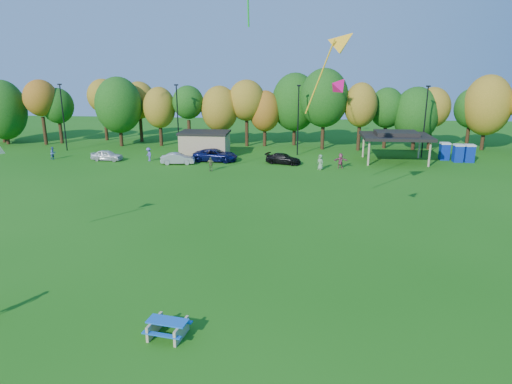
# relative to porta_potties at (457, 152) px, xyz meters

# --- Properties ---
(ground) EXTENTS (160.00, 160.00, 0.00)m
(ground) POSITION_rel_porta_potties_xyz_m (-21.76, -38.05, -1.10)
(ground) COLOR #19600F
(ground) RESTS_ON ground
(tree_line) EXTENTS (93.57, 10.55, 11.15)m
(tree_line) POSITION_rel_porta_potties_xyz_m (-22.79, 7.47, 4.82)
(tree_line) COLOR black
(tree_line) RESTS_ON ground
(lamp_posts) EXTENTS (64.50, 0.25, 9.09)m
(lamp_posts) POSITION_rel_porta_potties_xyz_m (-19.76, 1.95, 3.80)
(lamp_posts) COLOR black
(lamp_posts) RESTS_ON ground
(utility_building) EXTENTS (6.30, 4.30, 3.25)m
(utility_building) POSITION_rel_porta_potties_xyz_m (-31.76, -0.05, 0.54)
(utility_building) COLOR tan
(utility_building) RESTS_ON ground
(pavilion) EXTENTS (8.20, 6.20, 3.77)m
(pavilion) POSITION_rel_porta_potties_xyz_m (-7.76, -1.05, 2.13)
(pavilion) COLOR tan
(pavilion) RESTS_ON ground
(porta_potties) EXTENTS (3.75, 2.28, 2.18)m
(porta_potties) POSITION_rel_porta_potties_xyz_m (0.00, 0.00, 0.00)
(porta_potties) COLOR #0B2894
(porta_potties) RESTS_ON ground
(picnic_table) EXTENTS (2.05, 1.79, 0.79)m
(picnic_table) POSITION_rel_porta_potties_xyz_m (-25.03, -40.28, -0.64)
(picnic_table) COLOR tan
(picnic_table) RESTS_ON ground
(car_a) EXTENTS (3.98, 1.81, 1.32)m
(car_a) POSITION_rel_porta_potties_xyz_m (-43.42, -3.92, -0.44)
(car_a) COLOR silver
(car_a) RESTS_ON ground
(car_b) EXTENTS (4.19, 1.93, 1.33)m
(car_b) POSITION_rel_porta_potties_xyz_m (-34.05, -5.03, -0.43)
(car_b) COLOR #A1A2A7
(car_b) RESTS_ON ground
(car_c) EXTENTS (5.65, 2.95, 1.52)m
(car_c) POSITION_rel_porta_potties_xyz_m (-29.83, -2.97, -0.34)
(car_c) COLOR #0C134A
(car_c) RESTS_ON ground
(car_d) EXTENTS (4.61, 2.85, 1.25)m
(car_d) POSITION_rel_porta_potties_xyz_m (-21.38, -3.64, -0.47)
(car_d) COLOR black
(car_d) RESTS_ON ground
(far_person_0) EXTENTS (0.80, 0.91, 1.60)m
(far_person_0) POSITION_rel_porta_potties_xyz_m (-50.48, -3.92, -0.30)
(far_person_0) COLOR #516FB3
(far_person_0) RESTS_ON ground
(far_person_1) EXTENTS (0.98, 1.02, 1.76)m
(far_person_1) POSITION_rel_porta_potties_xyz_m (-17.03, -6.37, -0.22)
(far_person_1) COLOR #6C9566
(far_person_1) RESTS_ON ground
(far_person_2) EXTENTS (0.97, 0.46, 1.61)m
(far_person_2) POSITION_rel_porta_potties_xyz_m (-29.40, -8.27, -0.29)
(far_person_2) COLOR olive
(far_person_2) RESTS_ON ground
(far_person_3) EXTENTS (1.67, 0.63, 1.77)m
(far_person_3) POSITION_rel_porta_potties_xyz_m (-14.67, -5.36, -0.21)
(far_person_3) COLOR #973F59
(far_person_3) RESTS_ON ground
(far_person_4) EXTENTS (1.19, 1.21, 1.67)m
(far_person_4) POSITION_rel_porta_potties_xyz_m (-38.10, -3.70, -0.26)
(far_person_4) COLOR #6153B8
(far_person_4) RESTS_ON ground
(kite_0) EXTENTS (3.54, 1.85, 5.68)m
(kite_0) POSITION_rel_porta_potties_xyz_m (-16.73, -26.90, 12.08)
(kite_0) COLOR yellow
(kite_6) EXTENTS (1.49, 1.45, 1.21)m
(kite_6) POSITION_rel_porta_potties_xyz_m (-17.27, -32.23, 9.68)
(kite_6) COLOR #FF0E6D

